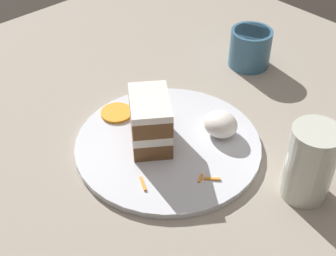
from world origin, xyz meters
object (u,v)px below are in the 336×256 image
(plate, at_px, (168,144))
(cake_slice, at_px, (150,121))
(drinking_glass, at_px, (309,167))
(coffee_mug, at_px, (250,47))
(orange_garnish, at_px, (117,113))
(cream_dollop, at_px, (221,124))

(plate, relative_size, cake_slice, 2.68)
(plate, bearing_deg, cake_slice, 40.97)
(drinking_glass, relative_size, coffee_mug, 1.44)
(coffee_mug, bearing_deg, cake_slice, 99.51)
(drinking_glass, bearing_deg, orange_garnish, 16.43)
(cream_dollop, bearing_deg, cake_slice, 56.49)
(cream_dollop, relative_size, coffee_mug, 0.71)
(cake_slice, bearing_deg, drinking_glass, -31.22)
(cake_slice, distance_m, orange_garnish, 0.10)
(cake_slice, height_order, orange_garnish, cake_slice)
(plate, relative_size, coffee_mug, 3.67)
(orange_garnish, bearing_deg, cake_slice, 178.59)
(cream_dollop, bearing_deg, orange_garnish, 30.83)
(plate, height_order, cream_dollop, cream_dollop)
(cake_slice, distance_m, coffee_mug, 0.30)
(cake_slice, bearing_deg, orange_garnish, 124.32)
(plate, distance_m, cake_slice, 0.05)
(cream_dollop, bearing_deg, drinking_glass, -179.63)
(plate, distance_m, coffee_mug, 0.29)
(cake_slice, relative_size, drinking_glass, 0.95)
(cream_dollop, height_order, orange_garnish, cream_dollop)
(plate, distance_m, cream_dollop, 0.09)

